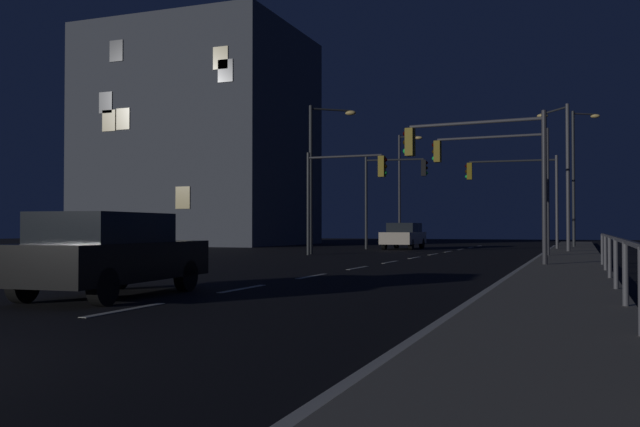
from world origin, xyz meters
TOP-DOWN VIEW (x-y plane):
  - ground_plane at (0.00, 17.50)m, footprint 112.00×112.00m
  - sidewalk_right at (6.29, 17.50)m, footprint 2.33×77.00m
  - lane_markings_center at (0.00, 21.00)m, footprint 0.14×50.00m
  - lane_edge_line at (4.87, 22.50)m, footprint 0.14×53.00m
  - car at (-1.55, 6.59)m, footprint 2.08×4.50m
  - car_oncoming at (-3.29, 36.44)m, footprint 1.84×4.41m
  - traffic_light_far_left at (3.48, 18.93)m, footprint 4.73×0.62m
  - traffic_light_near_right at (-3.80, 35.69)m, footprint 3.74×0.65m
  - traffic_light_far_center at (3.20, 26.31)m, footprint 4.98×0.48m
  - traffic_light_mid_right at (-3.61, 26.17)m, footprint 3.95×0.35m
  - traffic_light_near_left at (3.22, 35.78)m, footprint 5.02×0.54m
  - street_lamp_across_street at (5.85, 32.12)m, footprint 1.62×2.06m
  - street_lamp_median at (-5.41, 44.78)m, footprint 1.77×0.39m
  - street_lamp_far_end at (-5.29, 27.36)m, footprint 1.98×1.58m
  - street_lamp_mid_block at (6.48, 40.48)m, footprint 1.64×1.14m
  - barrier_fence at (7.30, 8.60)m, footprint 0.09×21.30m
  - building_distant at (-20.76, 42.35)m, footprint 15.15×12.80m

SIDE VIEW (x-z plane):
  - ground_plane at x=0.00m, z-range 0.00..0.00m
  - lane_edge_line at x=4.87m, z-range 0.00..0.01m
  - lane_markings_center at x=0.00m, z-range 0.00..0.01m
  - sidewalk_right at x=6.29m, z-range 0.00..0.14m
  - car at x=-1.55m, z-range 0.04..1.61m
  - car_oncoming at x=-3.29m, z-range 0.04..1.61m
  - barrier_fence at x=7.30m, z-range 0.39..1.37m
  - traffic_light_mid_right at x=-3.61m, z-range 1.00..5.85m
  - traffic_light_far_left at x=3.48m, z-range 1.19..6.05m
  - traffic_light_near_left at x=3.22m, z-range 1.25..6.39m
  - traffic_light_near_right at x=-3.80m, z-range 1.12..6.69m
  - traffic_light_far_center at x=3.20m, z-range 1.28..6.60m
  - street_lamp_far_end at x=-5.29m, z-range 0.77..8.02m
  - street_lamp_across_street at x=5.85m, z-range 0.92..8.15m
  - street_lamp_median at x=-5.41m, z-range 0.73..8.75m
  - street_lamp_mid_block at x=6.48m, z-range 0.89..9.11m
  - building_distant at x=-20.76m, z-range 0.00..16.22m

